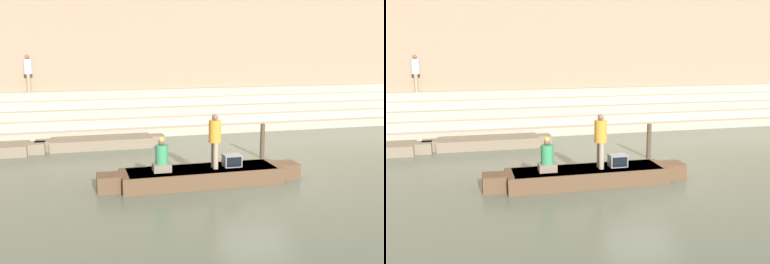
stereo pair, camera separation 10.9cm
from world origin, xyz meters
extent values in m
plane|color=#566051|center=(0.00, 0.00, 0.00)|extent=(120.00, 120.00, 0.00)
cube|color=tan|center=(0.00, 8.51, 0.20)|extent=(36.00, 2.91, 0.39)
cube|color=#B2A28D|center=(0.00, 8.80, 0.59)|extent=(36.00, 2.33, 0.39)
cube|color=tan|center=(0.00, 9.09, 0.98)|extent=(36.00, 1.75, 0.39)
cube|color=#B2A28D|center=(0.00, 9.38, 1.38)|extent=(36.00, 1.17, 0.39)
cube|color=tan|center=(0.00, 9.68, 1.77)|extent=(36.00, 0.58, 0.39)
cube|color=#937A60|center=(0.00, 10.57, 4.40)|extent=(34.20, 1.20, 8.80)
cube|color=brown|center=(0.00, 9.95, 0.30)|extent=(34.20, 0.12, 0.60)
cube|color=brown|center=(-1.92, -0.39, 0.25)|extent=(4.90, 1.28, 0.49)
cube|color=beige|center=(-1.92, -0.39, 0.47)|extent=(4.50, 1.18, 0.05)
cube|color=brown|center=(0.87, -0.39, 0.25)|extent=(0.69, 0.70, 0.49)
cube|color=brown|center=(-4.71, -0.39, 0.25)|extent=(0.69, 0.70, 0.49)
cylinder|color=olive|center=(-2.65, 0.35, 0.39)|extent=(2.87, 0.04, 0.04)
cylinder|color=gray|center=(-1.52, -0.33, 0.89)|extent=(0.16, 0.16, 0.80)
cylinder|color=gray|center=(-1.52, -0.54, 0.89)|extent=(0.16, 0.16, 0.80)
cylinder|color=orange|center=(-1.52, -0.44, 1.63)|extent=(0.38, 0.38, 0.67)
sphere|color=brown|center=(-1.52, -0.44, 2.06)|extent=(0.19, 0.19, 0.19)
cube|color=#756656|center=(-3.15, -0.42, 0.61)|extent=(0.53, 0.41, 0.23)
cylinder|color=#338456|center=(-3.15, -0.42, 1.01)|extent=(0.38, 0.38, 0.57)
sphere|color=brown|center=(-3.15, -0.42, 1.39)|extent=(0.19, 0.19, 0.19)
sphere|color=gold|center=(-3.15, -0.42, 1.46)|extent=(0.16, 0.16, 0.16)
cube|color=slate|center=(-0.95, -0.39, 0.68)|extent=(0.54, 0.40, 0.38)
cube|color=black|center=(-0.95, -0.60, 0.68)|extent=(0.46, 0.02, 0.30)
cube|color=#756651|center=(-4.61, 5.45, 0.21)|extent=(4.08, 1.29, 0.42)
cube|color=beige|center=(-4.61, 5.45, 0.39)|extent=(3.75, 1.19, 0.05)
cube|color=#756651|center=(-2.28, 5.45, 0.21)|extent=(0.57, 0.71, 0.42)
cube|color=#756651|center=(-6.93, 5.45, 0.21)|extent=(0.57, 0.71, 0.42)
cube|color=#756651|center=(-7.12, 5.07, 0.21)|extent=(0.63, 0.71, 0.42)
cylinder|color=#473828|center=(1.15, 2.17, 0.65)|extent=(0.17, 0.17, 1.30)
cylinder|color=gray|center=(-7.72, 9.78, 2.39)|extent=(0.17, 0.17, 0.86)
cylinder|color=gray|center=(-7.72, 9.57, 2.39)|extent=(0.17, 0.17, 0.86)
cylinder|color=#B2B2BC|center=(-7.72, 9.68, 3.18)|extent=(0.39, 0.39, 0.71)
sphere|color=brown|center=(-7.72, 9.68, 3.63)|extent=(0.20, 0.20, 0.20)
camera|label=1|loc=(-5.44, -13.07, 4.16)|focal=42.00mm
camera|label=2|loc=(-5.34, -13.10, 4.16)|focal=42.00mm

